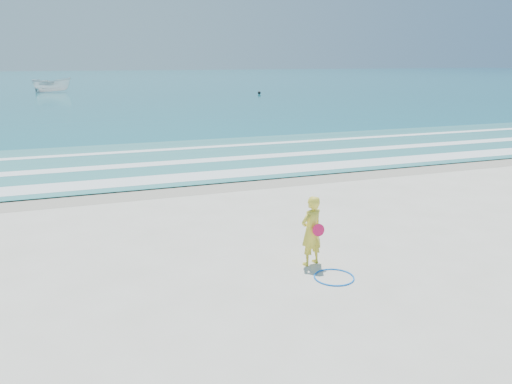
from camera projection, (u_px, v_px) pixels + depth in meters
name	position (u px, v px, depth m)	size (l,w,h in m)	color
ground	(294.00, 297.00, 9.48)	(400.00, 400.00, 0.00)	silver
wet_sand	(189.00, 187.00, 17.65)	(400.00, 2.40, 0.00)	#B2A893
ocean	(88.00, 80.00, 104.78)	(400.00, 190.00, 0.04)	#19727F
shallow	(165.00, 160.00, 22.18)	(400.00, 10.00, 0.01)	#59B7AD
foam_near	(182.00, 177.00, 18.82)	(400.00, 1.40, 0.01)	white
foam_mid	(168.00, 163.00, 21.45)	(400.00, 0.90, 0.01)	white
foam_far	(156.00, 150.00, 24.44)	(400.00, 0.60, 0.01)	white
hoop	(334.00, 277.00, 10.30)	(0.84, 0.84, 0.03)	blue
boat	(52.00, 85.00, 66.83)	(1.86, 4.94, 1.91)	silver
buoy	(259.00, 93.00, 63.24)	(0.40, 0.40, 0.40)	black
woman	(311.00, 231.00, 10.80)	(0.66, 0.54, 1.55)	yellow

